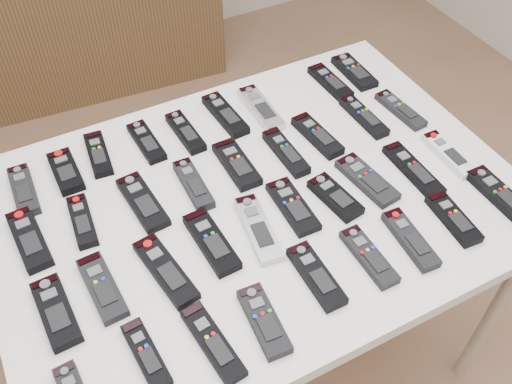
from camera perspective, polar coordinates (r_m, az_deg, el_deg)
name	(u,v)px	position (r m, az deg, el deg)	size (l,w,h in m)	color
ground	(264,355)	(2.01, 0.77, -15.98)	(4.00, 4.00, 0.00)	brown
table	(256,213)	(1.42, 0.00, -2.13)	(1.25, 0.88, 0.78)	white
sideboard	(20,12)	(2.90, -22.56, 16.27)	(1.81, 0.38, 0.90)	#44311B
remote_0	(24,191)	(1.48, -22.20, 0.14)	(0.05, 0.16, 0.02)	black
remote_1	(66,171)	(1.49, -18.49, 1.96)	(0.06, 0.15, 0.02)	black
remote_2	(98,154)	(1.52, -15.50, 3.68)	(0.05, 0.16, 0.02)	black
remote_3	(146,142)	(1.52, -10.90, 4.95)	(0.05, 0.16, 0.02)	black
remote_4	(185,132)	(1.53, -7.07, 5.97)	(0.05, 0.16, 0.02)	black
remote_5	(225,115)	(1.58, -3.09, 7.73)	(0.05, 0.18, 0.02)	black
remote_6	(261,109)	(1.60, 0.48, 8.34)	(0.05, 0.19, 0.02)	#B7B7BC
remote_7	(330,82)	(1.71, 7.43, 10.86)	(0.05, 0.17, 0.02)	black
remote_8	(354,72)	(1.76, 9.80, 11.77)	(0.06, 0.17, 0.02)	black
remote_9	(29,239)	(1.37, -21.72, -4.40)	(0.06, 0.18, 0.02)	black
remote_10	(82,221)	(1.37, -16.98, -2.80)	(0.05, 0.15, 0.02)	black
remote_11	(143,202)	(1.37, -11.27, -0.99)	(0.06, 0.19, 0.02)	black
remote_12	(193,184)	(1.39, -6.28, 0.76)	(0.05, 0.17, 0.02)	black
remote_13	(237,164)	(1.44, -1.94, 2.80)	(0.06, 0.17, 0.02)	black
remote_14	(286,152)	(1.47, 3.00, 3.99)	(0.04, 0.17, 0.02)	black
remote_15	(317,136)	(1.52, 6.14, 5.63)	(0.05, 0.17, 0.02)	black
remote_16	(364,117)	(1.60, 10.73, 7.43)	(0.04, 0.18, 0.02)	black
remote_17	(400,110)	(1.65, 14.25, 7.98)	(0.04, 0.17, 0.02)	black
remote_18	(56,312)	(1.24, -19.36, -11.24)	(0.06, 0.17, 0.02)	black
remote_19	(102,287)	(1.25, -15.13, -9.18)	(0.06, 0.17, 0.02)	black
remote_20	(166,270)	(1.24, -9.03, -7.74)	(0.06, 0.20, 0.02)	black
remote_21	(212,242)	(1.28, -4.47, -4.98)	(0.06, 0.18, 0.02)	black
remote_22	(258,228)	(1.30, 0.20, -3.66)	(0.05, 0.19, 0.02)	#B7B7BC
remote_23	(293,206)	(1.34, 3.70, -1.44)	(0.06, 0.17, 0.02)	black
remote_24	(335,197)	(1.37, 7.92, -0.51)	(0.06, 0.15, 0.02)	black
remote_25	(367,180)	(1.42, 11.04, 1.21)	(0.06, 0.18, 0.02)	black
remote_26	(413,170)	(1.47, 15.45, 2.16)	(0.05, 0.19, 0.02)	black
remote_27	(448,154)	(1.54, 18.68, 3.61)	(0.05, 0.17, 0.02)	silver
remote_29	(146,354)	(1.15, -10.93, -15.63)	(0.04, 0.15, 0.02)	black
remote_30	(213,342)	(1.14, -4.34, -14.77)	(0.05, 0.18, 0.02)	black
remote_31	(264,321)	(1.16, 0.80, -12.75)	(0.05, 0.16, 0.02)	black
remote_32	(316,276)	(1.23, 6.04, -8.33)	(0.05, 0.17, 0.02)	black
remote_33	(369,256)	(1.27, 11.22, -6.34)	(0.05, 0.17, 0.02)	black
remote_34	(410,239)	(1.32, 15.17, -4.58)	(0.05, 0.17, 0.02)	black
remote_35	(453,218)	(1.39, 19.14, -2.52)	(0.05, 0.16, 0.02)	black
remote_36	(501,196)	(1.48, 23.32, -0.39)	(0.05, 0.19, 0.02)	black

